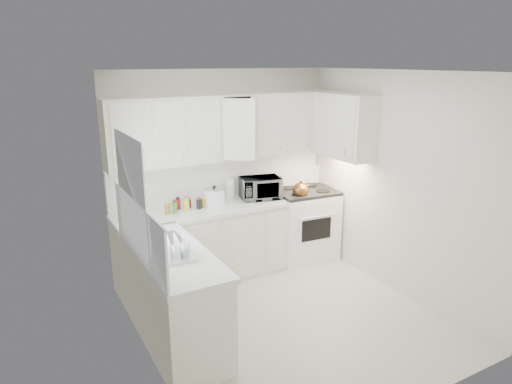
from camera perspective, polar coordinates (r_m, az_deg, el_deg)
floor at (r=5.20m, az=3.89°, el=-15.29°), size 3.20×3.20×0.00m
ceiling at (r=4.44m, az=4.54°, el=14.71°), size 3.20×3.20×0.00m
wall_back at (r=6.01m, az=-4.17°, el=2.54°), size 3.00×0.00×3.00m
wall_front at (r=3.52m, az=18.70°, el=-8.33°), size 3.00×0.00×3.00m
wall_left at (r=4.07m, az=-13.85°, el=-4.55°), size 0.00×3.20×3.20m
wall_right at (r=5.59m, az=17.18°, el=0.82°), size 0.00×3.20×3.20m
window_blinds at (r=4.33m, az=-15.07°, el=0.06°), size 0.06×0.96×1.06m
lower_cabinets_back at (r=5.86m, az=-6.23°, el=-6.62°), size 2.22×0.60×0.90m
lower_cabinets_left at (r=4.68m, az=-10.19°, el=-12.99°), size 0.60×1.60×0.90m
countertop_back at (r=5.69m, az=-6.34°, el=-2.23°), size 2.24×0.64×0.05m
countertop_left at (r=4.47m, az=-10.37°, el=-7.63°), size 0.64×1.62×0.05m
backsplash_back at (r=6.02m, az=-4.12°, el=1.83°), size 2.98×0.02×0.55m
backsplash_left at (r=4.28m, az=-14.38°, el=-4.63°), size 0.02×1.60×0.55m
upper_cabinets_back at (r=5.82m, az=-3.52°, el=4.12°), size 3.00×0.33×0.80m
upper_cabinets_right at (r=6.02m, az=10.65°, el=4.28°), size 0.33×0.90×0.80m
sink at (r=4.73m, az=-11.85°, el=-4.48°), size 0.42×0.38×0.30m
stove at (r=6.44m, az=5.97°, el=-2.80°), size 0.87×0.74×1.26m
tea_kettle at (r=6.08m, az=5.56°, el=0.36°), size 0.27×0.23×0.24m
frying_pan at (r=6.56m, az=6.55°, el=0.63°), size 0.29×0.47×0.04m
microwave at (r=5.99m, az=0.54°, el=0.79°), size 0.56×0.39×0.35m
rice_cooker at (r=5.72m, az=-5.19°, el=-0.47°), size 0.32×0.32×0.26m
paper_towel at (r=6.00m, az=-3.21°, el=0.41°), size 0.12×0.12×0.27m
utensil_crock at (r=5.97m, az=2.96°, el=0.60°), size 0.12×0.12×0.32m
dish_rack at (r=4.27m, az=-10.47°, el=-6.77°), size 0.46×0.38×0.23m
spice_left_0 at (r=5.63m, az=-11.20°, el=-1.69°), size 0.06×0.06×0.13m
spice_left_1 at (r=5.57m, az=-10.18°, el=-1.83°), size 0.06×0.06×0.13m
spice_left_2 at (r=5.67m, az=-9.76°, el=-1.47°), size 0.06×0.06×0.13m
spice_left_3 at (r=5.61m, az=-8.73°, el=-1.60°), size 0.06×0.06×0.13m
spice_left_4 at (r=5.72m, az=-8.35°, el=-1.25°), size 0.06×0.06×0.13m
spice_left_5 at (r=5.66m, az=-7.32°, el=-1.39°), size 0.06×0.06×0.13m
spice_left_6 at (r=5.77m, az=-6.96°, el=-1.04°), size 0.06×0.06×0.13m
spice_left_7 at (r=5.72m, az=-5.92°, el=-1.17°), size 0.06×0.06×0.13m
sauce_right_0 at (r=6.21m, az=1.28°, el=0.60°), size 0.06×0.06×0.19m
sauce_right_1 at (r=6.19m, az=2.00°, el=0.54°), size 0.06×0.06×0.19m
sauce_right_2 at (r=6.27m, az=2.14°, el=0.73°), size 0.06×0.06×0.19m
sauce_right_3 at (r=6.24m, az=2.86°, el=0.67°), size 0.06×0.06×0.19m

